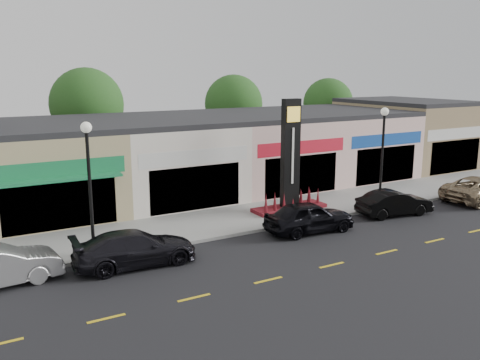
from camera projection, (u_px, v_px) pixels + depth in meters
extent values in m
plane|color=black|center=(288.00, 243.00, 22.72)|extent=(120.00, 120.00, 0.00)
cube|color=gray|center=(240.00, 218.00, 26.40)|extent=(52.00, 4.30, 0.15)
cube|color=gray|center=(263.00, 229.00, 24.49)|extent=(52.00, 0.20, 0.15)
cube|color=tan|center=(42.00, 170.00, 27.90)|extent=(7.00, 10.00, 4.50)
cube|color=#262628|center=(38.00, 126.00, 27.40)|extent=(7.00, 10.00, 0.30)
cube|color=black|center=(60.00, 205.00, 23.88)|extent=(5.25, 0.10, 2.40)
cube|color=#1B7D47|center=(58.00, 169.00, 23.52)|extent=(6.30, 0.12, 0.80)
cube|color=#1B7D47|center=(60.00, 179.00, 23.22)|extent=(5.60, 0.90, 0.12)
cube|color=white|center=(162.00, 159.00, 31.29)|extent=(7.00, 10.00, 4.50)
cube|color=#262628|center=(161.00, 120.00, 30.79)|extent=(7.00, 10.00, 0.30)
cube|color=black|center=(196.00, 188.00, 27.27)|extent=(5.25, 0.10, 2.40)
cube|color=silver|center=(195.00, 157.00, 26.91)|extent=(6.30, 0.12, 0.80)
cube|color=beige|center=(258.00, 150.00, 34.68)|extent=(7.00, 10.00, 4.50)
cube|color=#262628|center=(259.00, 115.00, 34.17)|extent=(7.00, 10.00, 0.30)
cube|color=black|center=(301.00, 175.00, 30.65)|extent=(5.25, 0.10, 2.40)
cube|color=red|center=(302.00, 147.00, 30.29)|extent=(6.30, 0.12, 0.80)
cube|color=beige|center=(338.00, 143.00, 38.06)|extent=(7.00, 10.00, 4.50)
cube|color=#262628|center=(339.00, 111.00, 37.56)|extent=(7.00, 10.00, 0.30)
cube|color=black|center=(386.00, 165.00, 34.04)|extent=(5.25, 0.10, 2.40)
cube|color=#1749A5|center=(387.00, 140.00, 33.68)|extent=(6.30, 0.12, 0.80)
cube|color=#7E6649|center=(404.00, 134.00, 41.40)|extent=(7.00, 10.00, 5.00)
cube|color=#262628|center=(406.00, 102.00, 40.84)|extent=(7.00, 10.00, 0.30)
cube|color=black|center=(455.00, 156.00, 37.42)|extent=(5.25, 0.10, 2.40)
cube|color=silver|center=(457.00, 133.00, 37.07)|extent=(6.30, 0.12, 0.80)
cylinder|color=#382619|center=(90.00, 155.00, 37.02)|extent=(0.36, 0.36, 3.15)
sphere|color=#1A4A17|center=(87.00, 104.00, 36.25)|extent=(5.20, 5.20, 5.20)
cylinder|color=#382619|center=(234.00, 144.00, 42.84)|extent=(0.36, 0.36, 2.97)
sphere|color=#1A4A17|center=(234.00, 104.00, 42.13)|extent=(4.80, 4.80, 4.80)
cylinder|color=#382619|center=(327.00, 138.00, 47.70)|extent=(0.36, 0.36, 2.80)
sphere|color=#1A4A17|center=(328.00, 103.00, 47.02)|extent=(4.60, 4.60, 4.60)
cylinder|color=black|center=(94.00, 251.00, 20.91)|extent=(0.32, 0.32, 0.30)
cylinder|color=black|center=(90.00, 192.00, 20.39)|extent=(0.14, 0.14, 5.00)
sphere|color=silver|center=(86.00, 127.00, 19.84)|extent=(0.44, 0.44, 0.44)
cylinder|color=black|center=(379.00, 202.00, 28.65)|extent=(0.32, 0.32, 0.30)
cylinder|color=black|center=(382.00, 159.00, 28.13)|extent=(0.14, 0.14, 5.00)
sphere|color=silver|center=(385.00, 112.00, 27.58)|extent=(0.44, 0.44, 0.44)
cube|color=#5C140F|center=(289.00, 208.00, 27.69)|extent=(4.20, 1.30, 0.20)
cube|color=black|center=(290.00, 155.00, 27.08)|extent=(1.00, 0.40, 6.00)
cube|color=yellow|center=(294.00, 114.00, 26.43)|extent=(0.80, 0.05, 0.80)
cube|color=silver|center=(293.00, 156.00, 26.89)|extent=(0.12, 0.04, 3.00)
imported|color=black|center=(135.00, 248.00, 20.04)|extent=(2.20, 4.95, 1.41)
imported|color=black|center=(309.00, 217.00, 24.19)|extent=(2.09, 4.52, 1.50)
imported|color=black|center=(394.00, 203.00, 27.04)|extent=(2.04, 4.27, 1.35)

